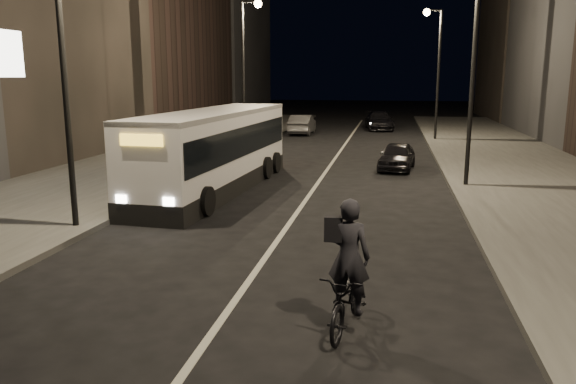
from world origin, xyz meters
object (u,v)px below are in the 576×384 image
at_px(streetlight_right_far, 435,56).
at_px(car_far, 379,121).
at_px(streetlight_right_mid, 467,41).
at_px(car_mid, 302,124).
at_px(streetlight_left_far, 248,54).
at_px(streetlight_left_near, 70,27).
at_px(cyclist_on_bicycle, 349,287).
at_px(city_bus, 215,147).
at_px(car_near, 397,156).

xyz_separation_m(streetlight_right_far, car_far, (-3.50, 7.37, -4.65)).
bearing_deg(car_far, streetlight_right_mid, -88.72).
height_order(streetlight_right_far, car_far, streetlight_right_far).
bearing_deg(car_mid, streetlight_left_far, 78.70).
relative_size(streetlight_left_near, car_far, 1.67).
bearing_deg(cyclist_on_bicycle, streetlight_right_mid, 85.89).
bearing_deg(car_mid, car_far, -140.66).
height_order(city_bus, car_near, city_bus).
height_order(streetlight_right_mid, car_mid, streetlight_right_mid).
xyz_separation_m(streetlight_left_near, car_mid, (1.73, 26.88, -4.66)).
bearing_deg(streetlight_left_near, streetlight_left_far, 90.00).
distance_m(streetlight_right_far, cyclist_on_bicycle, 29.36).
bearing_deg(streetlight_right_mid, cyclist_on_bicycle, -103.81).
bearing_deg(car_near, streetlight_right_far, 86.33).
bearing_deg(city_bus, car_mid, 93.73).
relative_size(streetlight_right_mid, streetlight_left_near, 1.00).
bearing_deg(streetlight_left_far, streetlight_left_near, -90.00).
distance_m(streetlight_left_near, car_near, 15.43).
height_order(streetlight_left_near, car_mid, streetlight_left_near).
height_order(streetlight_right_far, city_bus, streetlight_right_far).
bearing_deg(streetlight_right_mid, car_far, 98.53).
bearing_deg(streetlight_right_mid, streetlight_left_far, 136.84).
xyz_separation_m(streetlight_left_far, car_mid, (1.73, 8.88, -4.66)).
bearing_deg(streetlight_left_far, car_near, -35.36).
bearing_deg(city_bus, streetlight_right_mid, 15.69).
relative_size(car_mid, car_far, 0.88).
xyz_separation_m(streetlight_left_far, car_far, (7.16, 13.37, -4.65)).
bearing_deg(car_near, streetlight_left_near, -117.94).
height_order(car_near, car_far, car_far).
distance_m(streetlight_right_mid, city_bus, 9.83).
distance_m(streetlight_left_near, city_bus, 7.39).
bearing_deg(city_bus, cyclist_on_bicycle, -58.78).
xyz_separation_m(streetlight_left_far, car_near, (8.41, -5.97, -4.75)).
bearing_deg(streetlight_right_far, car_far, 115.43).
xyz_separation_m(streetlight_left_near, car_near, (8.41, 12.03, -4.75)).
relative_size(streetlight_left_far, city_bus, 0.74).
xyz_separation_m(streetlight_right_far, car_near, (-2.26, -11.97, -4.75)).
relative_size(cyclist_on_bicycle, car_far, 0.47).
xyz_separation_m(cyclist_on_bicycle, car_near, (0.90, 16.86, -0.15)).
bearing_deg(streetlight_right_mid, streetlight_right_far, 90.00).
relative_size(streetlight_right_mid, city_bus, 0.74).
bearing_deg(streetlight_right_mid, car_mid, 115.32).
relative_size(streetlight_left_near, streetlight_left_far, 1.00).
xyz_separation_m(streetlight_right_mid, car_mid, (-8.93, 18.88, -4.66)).
relative_size(city_bus, cyclist_on_bicycle, 4.81).
bearing_deg(city_bus, car_far, 81.57).
distance_m(streetlight_right_mid, cyclist_on_bicycle, 13.99).
distance_m(cyclist_on_bicycle, car_near, 16.88).
bearing_deg(streetlight_right_far, streetlight_right_mid, -90.00).
bearing_deg(car_mid, city_bus, 89.90).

